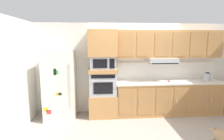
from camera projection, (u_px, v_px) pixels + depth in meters
ground_plane at (142, 127)px, 4.25m from camera, size 9.60×9.60×0.00m
back_kitchen_wall at (134, 68)px, 5.14m from camera, size 6.20×0.12×2.50m
side_panel_left at (15, 77)px, 3.83m from camera, size 0.12×7.10×2.50m
refrigerator at (60, 85)px, 4.62m from camera, size 0.76×0.73×1.76m
oven_base_cabinet at (103, 105)px, 4.87m from camera, size 0.74×0.62×0.60m
built_in_oven at (103, 83)px, 4.77m from camera, size 0.70×0.62×0.60m
appliance_mid_shelf at (103, 70)px, 4.72m from camera, size 0.74×0.62×0.10m
microwave at (103, 62)px, 4.68m from camera, size 0.64×0.54×0.32m
appliance_upper_cabinet at (103, 43)px, 4.60m from camera, size 0.74×0.62×0.68m
lower_cabinet_run at (168, 98)px, 4.98m from camera, size 2.89×0.63×0.88m
countertop_slab at (169, 82)px, 4.91m from camera, size 2.93×0.64×0.04m
backsplash_panel at (165, 71)px, 5.15m from camera, size 2.93×0.02×0.50m
upper_cabinet_with_hood at (168, 45)px, 4.87m from camera, size 2.89×0.48×0.88m
screwdriver at (169, 81)px, 4.87m from camera, size 0.13×0.12×0.03m
electric_kettle at (207, 77)px, 4.93m from camera, size 0.17×0.17×0.24m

